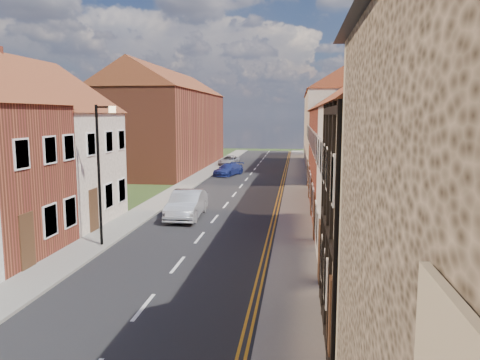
{
  "coord_description": "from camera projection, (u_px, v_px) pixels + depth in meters",
  "views": [
    {
      "loc": [
        4.5,
        1.17,
        5.71
      ],
      "look_at": [
        1.39,
        26.13,
        2.18
      ],
      "focal_mm": 35.0,
      "sensor_mm": 36.0,
      "label": 1
    }
  ],
  "objects": [
    {
      "name": "cottage_r_cream_far",
      "position": [
        359.0,
        130.0,
        37.44
      ],
      "size": [
        8.3,
        6.0,
        9.0
      ],
      "color": "beige",
      "rests_on": "ground"
    },
    {
      "name": "cottage_r_white_near",
      "position": [
        437.0,
        151.0,
        16.21
      ],
      "size": [
        8.3,
        6.0,
        9.0
      ],
      "color": "white",
      "rests_on": "ground"
    },
    {
      "name": "pavement_right",
      "position": [
        295.0,
        206.0,
        29.12
      ],
      "size": [
        1.8,
        90.0,
        0.12
      ],
      "primitive_type": "cube",
      "color": "gray",
      "rests_on": "ground"
    },
    {
      "name": "lamppost",
      "position": [
        101.0,
        166.0,
        19.82
      ],
      "size": [
        0.88,
        0.15,
        6.0
      ],
      "color": "black",
      "rests_on": "pavement_left"
    },
    {
      "name": "cottage_l_pink",
      "position": [
        30.0,
        141.0,
        24.15
      ],
      "size": [
        8.3,
        6.3,
        8.8
      ],
      "color": "#FFE1C9",
      "rests_on": "ground"
    },
    {
      "name": "road",
      "position": [
        226.0,
        205.0,
        29.67
      ],
      "size": [
        7.0,
        90.0,
        0.02
      ],
      "primitive_type": "cube",
      "color": "black",
      "rests_on": "ground"
    },
    {
      "name": "block_left_far",
      "position": [
        168.0,
        119.0,
        49.73
      ],
      "size": [
        8.3,
        24.2,
        10.5
      ],
      "color": "brown",
      "rests_on": "ground"
    },
    {
      "name": "car_distant",
      "position": [
        229.0,
        161.0,
        52.67
      ],
      "size": [
        2.21,
        4.18,
        1.12
      ],
      "primitive_type": "imported",
      "rotation": [
        0.0,
        0.0,
        -0.09
      ],
      "color": "#ABACB3",
      "rests_on": "ground"
    },
    {
      "name": "pavement_left",
      "position": [
        159.0,
        203.0,
        30.2
      ],
      "size": [
        1.8,
        90.0,
        0.12
      ],
      "primitive_type": "cube",
      "color": "gray",
      "rests_on": "ground"
    },
    {
      "name": "block_right_far",
      "position": [
        342.0,
        118.0,
        52.37
      ],
      "size": [
        8.3,
        24.2,
        10.5
      ],
      "color": "beige",
      "rests_on": "ground"
    },
    {
      "name": "car_far",
      "position": [
        229.0,
        169.0,
        44.12
      ],
      "size": [
        2.84,
        4.24,
        1.14
      ],
      "primitive_type": "imported",
      "rotation": [
        0.0,
        0.0,
        -0.35
      ],
      "color": "navy",
      "rests_on": "ground"
    },
    {
      "name": "car_mid",
      "position": [
        187.0,
        204.0,
        25.95
      ],
      "size": [
        1.72,
        4.67,
        1.53
      ],
      "primitive_type": "imported",
      "rotation": [
        0.0,
        0.0,
        0.02
      ],
      "color": "#B0B2B8",
      "rests_on": "ground"
    },
    {
      "name": "cottage_r_pink",
      "position": [
        382.0,
        136.0,
        26.83
      ],
      "size": [
        8.3,
        6.0,
        9.0
      ],
      "color": "brown",
      "rests_on": "ground"
    },
    {
      "name": "cottage_r_white_far",
      "position": [
        369.0,
        133.0,
        32.13
      ],
      "size": [
        8.3,
        5.2,
        9.0
      ],
      "color": "brown",
      "rests_on": "ground"
    },
    {
      "name": "cottage_r_cream_mid",
      "position": [
        403.0,
        142.0,
        21.52
      ],
      "size": [
        8.3,
        5.2,
        9.0
      ],
      "color": "brown",
      "rests_on": "ground"
    }
  ]
}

